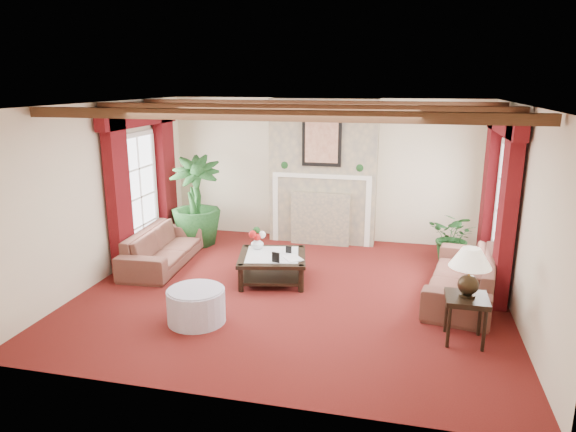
% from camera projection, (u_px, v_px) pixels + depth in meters
% --- Properties ---
extents(floor, '(6.00, 6.00, 0.00)m').
position_uv_depth(floor, '(293.00, 291.00, 7.58)').
color(floor, '#4A0F0D').
rests_on(floor, ground).
extents(ceiling, '(6.00, 6.00, 0.00)m').
position_uv_depth(ceiling, '(294.00, 104.00, 6.89)').
color(ceiling, white).
rests_on(ceiling, floor).
extents(back_wall, '(6.00, 0.02, 2.70)m').
position_uv_depth(back_wall, '(325.00, 170.00, 9.83)').
color(back_wall, beige).
rests_on(back_wall, ground).
extents(left_wall, '(0.02, 5.50, 2.70)m').
position_uv_depth(left_wall, '(104.00, 192.00, 7.90)').
color(left_wall, beige).
rests_on(left_wall, ground).
extents(right_wall, '(0.02, 5.50, 2.70)m').
position_uv_depth(right_wall, '(522.00, 214.00, 6.57)').
color(right_wall, beige).
rests_on(right_wall, ground).
extents(ceiling_beams, '(6.00, 3.00, 0.12)m').
position_uv_depth(ceiling_beams, '(294.00, 109.00, 6.91)').
color(ceiling_beams, '#342110').
rests_on(ceiling_beams, ceiling).
extents(fireplace, '(2.00, 0.52, 2.70)m').
position_uv_depth(fireplace, '(324.00, 98.00, 9.29)').
color(fireplace, tan).
rests_on(fireplace, ground).
extents(french_door_left, '(0.10, 1.10, 2.16)m').
position_uv_depth(french_door_left, '(135.00, 134.00, 8.64)').
color(french_door_left, white).
rests_on(french_door_left, ground).
extents(french_door_right, '(0.10, 1.10, 2.16)m').
position_uv_depth(french_door_right, '(512.00, 144.00, 7.32)').
color(french_door_right, white).
rests_on(french_door_right, ground).
extents(curtains_left, '(0.20, 2.40, 2.55)m').
position_uv_depth(curtains_left, '(139.00, 109.00, 8.50)').
color(curtains_left, '#44090D').
rests_on(curtains_left, ground).
extents(curtains_right, '(0.20, 2.40, 2.55)m').
position_uv_depth(curtains_right, '(507.00, 114.00, 7.24)').
color(curtains_right, '#44090D').
rests_on(curtains_right, ground).
extents(sofa_left, '(2.12, 0.87, 0.80)m').
position_uv_depth(sofa_left, '(163.00, 241.00, 8.61)').
color(sofa_left, '#3B101C').
rests_on(sofa_left, ground).
extents(sofa_right, '(2.40, 1.37, 0.86)m').
position_uv_depth(sofa_right, '(463.00, 268.00, 7.28)').
color(sofa_right, '#3B101C').
rests_on(sofa_right, ground).
extents(potted_palm, '(1.77, 2.14, 0.93)m').
position_uv_depth(potted_palm, '(196.00, 220.00, 9.64)').
color(potted_palm, black).
rests_on(potted_palm, ground).
extents(small_plant, '(1.49, 1.51, 0.69)m').
position_uv_depth(small_plant, '(454.00, 243.00, 8.70)').
color(small_plant, black).
rests_on(small_plant, ground).
extents(coffee_table, '(1.20, 1.20, 0.42)m').
position_uv_depth(coffee_table, '(272.00, 268.00, 7.93)').
color(coffee_table, black).
rests_on(coffee_table, ground).
extents(side_table, '(0.57, 0.57, 0.57)m').
position_uv_depth(side_table, '(465.00, 319.00, 6.05)').
color(side_table, black).
rests_on(side_table, ground).
extents(ottoman, '(0.74, 0.74, 0.43)m').
position_uv_depth(ottoman, '(196.00, 306.00, 6.56)').
color(ottoman, '#9A93A6').
rests_on(ottoman, ground).
extents(table_lamp, '(0.48, 0.48, 0.61)m').
position_uv_depth(table_lamp, '(469.00, 272.00, 5.89)').
color(table_lamp, black).
rests_on(table_lamp, side_table).
extents(flower_vase, '(0.27, 0.27, 0.20)m').
position_uv_depth(flower_vase, '(257.00, 243.00, 8.13)').
color(flower_vase, silver).
rests_on(flower_vase, coffee_table).
extents(book, '(0.25, 0.25, 0.32)m').
position_uv_depth(book, '(286.00, 250.00, 7.59)').
color(book, black).
rests_on(book, coffee_table).
extents(photo_frame_a, '(0.12, 0.06, 0.16)m').
position_uv_depth(photo_frame_a, '(276.00, 258.00, 7.51)').
color(photo_frame_a, black).
rests_on(photo_frame_a, coffee_table).
extents(photo_frame_b, '(0.09, 0.02, 0.12)m').
position_uv_depth(photo_frame_b, '(289.00, 250.00, 7.92)').
color(photo_frame_b, black).
rests_on(photo_frame_b, coffee_table).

